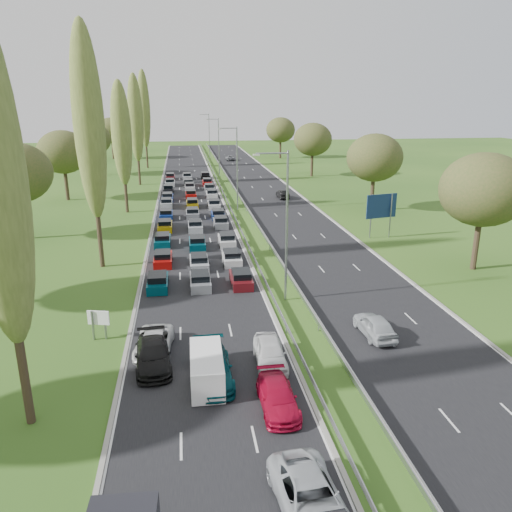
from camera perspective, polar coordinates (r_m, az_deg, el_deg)
ground at (r=76.05m, az=-2.28°, el=5.57°), size 260.00×260.00×0.00m
near_carriageway at (r=78.09m, az=-7.44°, el=5.75°), size 10.50×215.00×0.04m
far_carriageway at (r=79.44m, az=2.39°, el=6.08°), size 10.50×215.00×0.04m
central_reservation at (r=78.37m, az=-2.49°, el=6.33°), size 2.36×215.00×0.32m
lamp_columns at (r=73.07m, az=-2.17°, el=9.86°), size 0.18×140.18×12.00m
poplar_row at (r=62.79m, az=-16.30°, el=13.82°), size 2.80×127.80×22.44m
woodland_left at (r=60.14m, az=-26.63°, el=8.04°), size 8.00×166.00×11.10m
woodland_right at (r=67.04m, az=16.02°, el=9.97°), size 8.00×153.00×11.10m
traffic_queue_fill at (r=73.25m, az=-7.37°, el=5.33°), size 9.01×67.06×0.80m
near_car_2 at (r=33.11m, az=-11.59°, el=-9.70°), size 2.62×5.01×1.35m
near_car_3 at (r=31.55m, az=-11.70°, el=-10.99°), size 2.54×5.35×1.51m
near_car_7 at (r=29.65m, az=-5.06°, el=-12.53°), size 2.39×5.59×1.61m
near_car_10 at (r=21.68m, az=6.25°, el=-25.86°), size 2.84×5.47×1.47m
near_car_11 at (r=27.22m, az=2.49°, el=-15.79°), size 1.88×4.59×1.33m
near_car_12 at (r=31.13m, az=1.61°, el=-10.96°), size 2.01×4.62×1.55m
far_car_0 at (r=35.56m, az=13.42°, el=-7.71°), size 1.97×4.51×1.51m
far_car_1 at (r=83.04m, az=3.06°, el=7.05°), size 1.59×4.18×1.36m
far_car_2 at (r=137.13m, az=-3.00°, el=11.14°), size 2.32×4.87×1.34m
white_van_rear at (r=29.42m, az=-5.68°, el=-12.50°), size 1.82×4.63×1.86m
info_sign at (r=35.47m, az=-17.55°, el=-7.08°), size 1.48×0.48×2.10m
direction_sign at (r=60.07m, az=14.14°, el=5.34°), size 3.93×0.94×5.20m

